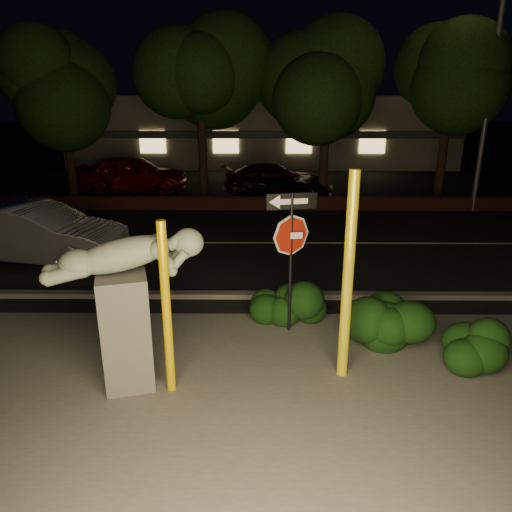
% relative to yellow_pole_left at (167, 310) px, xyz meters
% --- Properties ---
extents(ground, '(90.00, 90.00, 0.00)m').
position_rel_yellow_pole_left_xyz_m(ground, '(1.53, 10.79, -1.44)').
color(ground, black).
rests_on(ground, ground).
extents(patio, '(14.00, 6.00, 0.02)m').
position_rel_yellow_pole_left_xyz_m(patio, '(1.53, -0.21, -1.43)').
color(patio, '#4C4944').
rests_on(patio, ground).
extents(road, '(80.00, 8.00, 0.01)m').
position_rel_yellow_pole_left_xyz_m(road, '(1.53, 7.79, -1.44)').
color(road, black).
rests_on(road, ground).
extents(lane_marking, '(80.00, 0.12, 0.00)m').
position_rel_yellow_pole_left_xyz_m(lane_marking, '(1.53, 7.79, -1.42)').
color(lane_marking, '#C9C550').
rests_on(lane_marking, road).
extents(curb, '(80.00, 0.25, 0.12)m').
position_rel_yellow_pole_left_xyz_m(curb, '(1.53, 3.69, -1.38)').
color(curb, '#4C4944').
rests_on(curb, ground).
extents(brick_wall, '(40.00, 0.35, 0.50)m').
position_rel_yellow_pole_left_xyz_m(brick_wall, '(1.53, 12.09, -1.19)').
color(brick_wall, '#4B2018').
rests_on(brick_wall, ground).
extents(parking_lot, '(40.00, 12.00, 0.01)m').
position_rel_yellow_pole_left_xyz_m(parking_lot, '(1.53, 17.79, -1.43)').
color(parking_lot, black).
rests_on(parking_lot, ground).
extents(building, '(22.00, 10.20, 4.00)m').
position_rel_yellow_pole_left_xyz_m(building, '(1.53, 25.78, 0.56)').
color(building, '#676252').
rests_on(building, ground).
extents(tree_far_a, '(4.60, 4.60, 7.43)m').
position_rel_yellow_pole_left_xyz_m(tree_far_a, '(-6.47, 13.79, 3.90)').
color(tree_far_a, black).
rests_on(tree_far_a, ground).
extents(tree_far_b, '(5.20, 5.20, 8.41)m').
position_rel_yellow_pole_left_xyz_m(tree_far_b, '(-0.97, 13.99, 4.61)').
color(tree_far_b, black).
rests_on(tree_far_b, ground).
extents(tree_far_c, '(4.80, 4.80, 7.84)m').
position_rel_yellow_pole_left_xyz_m(tree_far_c, '(4.03, 13.59, 4.22)').
color(tree_far_c, black).
rests_on(tree_far_c, ground).
extents(tree_far_d, '(4.40, 4.40, 7.42)m').
position_rel_yellow_pole_left_xyz_m(tree_far_d, '(9.03, 14.09, 3.98)').
color(tree_far_d, black).
rests_on(tree_far_d, ground).
extents(yellow_pole_left, '(0.14, 0.14, 2.88)m').
position_rel_yellow_pole_left_xyz_m(yellow_pole_left, '(0.00, 0.00, 0.00)').
color(yellow_pole_left, '#FECB00').
rests_on(yellow_pole_left, ground).
extents(yellow_pole_right, '(0.18, 0.18, 3.55)m').
position_rel_yellow_pole_left_xyz_m(yellow_pole_right, '(2.86, 0.48, 0.34)').
color(yellow_pole_right, yellow).
rests_on(yellow_pole_right, ground).
extents(signpost, '(0.95, 0.21, 2.83)m').
position_rel_yellow_pole_left_xyz_m(signpost, '(2.03, 2.06, 0.58)').
color(signpost, black).
rests_on(signpost, ground).
extents(sculpture, '(2.45, 1.25, 2.63)m').
position_rel_yellow_pole_left_xyz_m(sculpture, '(-0.66, 0.17, 0.18)').
color(sculpture, '#4C4944').
rests_on(sculpture, ground).
extents(hedge_center, '(1.97, 1.15, 0.97)m').
position_rel_yellow_pole_left_xyz_m(hedge_center, '(2.06, 2.58, -0.96)').
color(hedge_center, black).
rests_on(hedge_center, ground).
extents(hedge_right, '(2.14, 1.59, 1.25)m').
position_rel_yellow_pole_left_xyz_m(hedge_right, '(3.86, 1.55, -0.81)').
color(hedge_right, black).
rests_on(hedge_right, ground).
extents(hedge_far_right, '(1.60, 1.28, 0.96)m').
position_rel_yellow_pole_left_xyz_m(hedge_far_right, '(5.18, 0.76, -0.96)').
color(hedge_far_right, black).
rests_on(hedge_far_right, ground).
extents(streetlight, '(1.37, 0.40, 9.12)m').
position_rel_yellow_pole_left_xyz_m(streetlight, '(9.50, 12.01, 3.98)').
color(streetlight, '#4A4A4E').
rests_on(streetlight, ground).
extents(silver_sedan, '(5.11, 2.54, 1.61)m').
position_rel_yellow_pole_left_xyz_m(silver_sedan, '(-4.70, 6.15, -0.63)').
color(silver_sedan, silver).
rests_on(silver_sedan, ground).
extents(parked_car_red, '(4.92, 2.13, 1.65)m').
position_rel_yellow_pole_left_xyz_m(parked_car_red, '(-4.31, 15.35, -0.61)').
color(parked_car_red, '#6B0B0B').
rests_on(parked_car_red, ground).
extents(parked_car_darkred, '(4.84, 2.91, 1.31)m').
position_rel_yellow_pole_left_xyz_m(parked_car_darkred, '(2.06, 15.04, -0.79)').
color(parked_car_darkred, '#3F110F').
rests_on(parked_car_darkred, ground).
extents(parked_car_dark, '(4.94, 3.36, 1.26)m').
position_rel_yellow_pole_left_xyz_m(parked_car_dark, '(2.30, 14.24, -0.81)').
color(parked_car_dark, black).
rests_on(parked_car_dark, ground).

